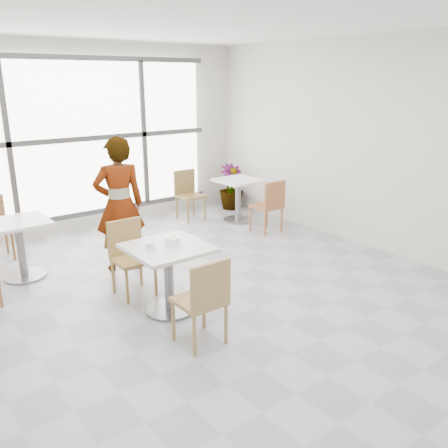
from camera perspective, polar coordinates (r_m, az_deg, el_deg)
floor at (r=5.41m, az=-1.96°, el=-9.41°), size 7.00×7.00×0.00m
ceiling at (r=4.87m, az=-2.35°, el=23.99°), size 7.00×7.00×0.00m
wall_back at (r=8.01m, az=-17.00°, el=9.85°), size 6.00×0.00×6.00m
wall_right at (r=7.07m, az=18.36°, el=8.84°), size 0.00×7.00×7.00m
window at (r=7.95m, az=-16.84°, el=9.82°), size 4.60×0.07×2.52m
main_table at (r=5.04m, az=-6.72°, el=-5.10°), size 0.80×0.80×0.75m
chair_near at (r=4.39m, az=-2.42°, el=-8.80°), size 0.42×0.42×0.87m
chair_far at (r=5.57m, az=-11.32°, el=-3.36°), size 0.42×0.42×0.87m
oatmeal_bowl at (r=4.99m, az=-6.23°, el=-1.97°), size 0.21×0.21×0.09m
coffee_cup at (r=4.90m, az=-8.99°, el=-2.63°), size 0.16×0.13×0.07m
person at (r=6.19m, az=-12.52°, el=2.27°), size 0.72×0.56×1.75m
bg_table_left at (r=6.39m, az=-23.40°, el=-1.90°), size 0.70×0.70×0.75m
bg_table_right at (r=8.26m, az=1.71°, el=3.64°), size 0.70×0.70×0.75m
bg_chair_right_near at (r=7.63m, az=5.56°, el=2.52°), size 0.42×0.42×0.87m
bg_chair_right_far at (r=8.41m, az=-4.38°, el=3.95°), size 0.42×0.42×0.87m
plant_right at (r=9.09m, az=0.87°, el=4.51°), size 0.52×0.52×0.85m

